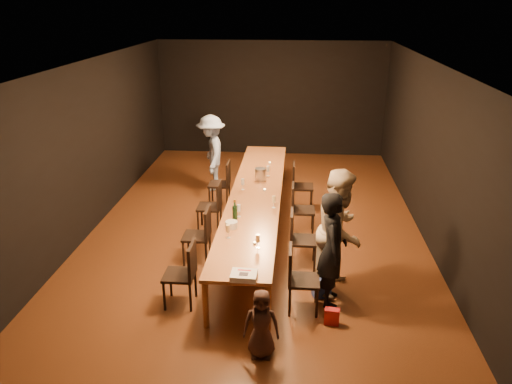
# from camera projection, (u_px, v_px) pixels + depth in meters

# --- Properties ---
(ground) EXTENTS (10.00, 10.00, 0.00)m
(ground) POSITION_uv_depth(u_px,v_px,m) (256.00, 231.00, 9.15)
(ground) COLOR #432510
(ground) RESTS_ON ground
(room_shell) EXTENTS (6.04, 10.04, 3.02)m
(room_shell) POSITION_uv_depth(u_px,v_px,m) (256.00, 120.00, 8.40)
(room_shell) COLOR black
(room_shell) RESTS_ON ground
(table) EXTENTS (0.90, 6.00, 0.75)m
(table) POSITION_uv_depth(u_px,v_px,m) (256.00, 196.00, 8.90)
(table) COLOR brown
(table) RESTS_ON ground
(chair_right_0) EXTENTS (0.42, 0.42, 0.93)m
(chair_right_0) POSITION_uv_depth(u_px,v_px,m) (304.00, 280.00, 6.69)
(chair_right_0) COLOR black
(chair_right_0) RESTS_ON ground
(chair_right_1) EXTENTS (0.42, 0.42, 0.93)m
(chair_right_1) POSITION_uv_depth(u_px,v_px,m) (303.00, 239.00, 7.80)
(chair_right_1) COLOR black
(chair_right_1) RESTS_ON ground
(chair_right_2) EXTENTS (0.42, 0.42, 0.93)m
(chair_right_2) POSITION_uv_depth(u_px,v_px,m) (303.00, 209.00, 8.92)
(chair_right_2) COLOR black
(chair_right_2) RESTS_ON ground
(chair_right_3) EXTENTS (0.42, 0.42, 0.93)m
(chair_right_3) POSITION_uv_depth(u_px,v_px,m) (303.00, 186.00, 10.03)
(chair_right_3) COLOR black
(chair_right_3) RESTS_ON ground
(chair_left_0) EXTENTS (0.42, 0.42, 0.93)m
(chair_left_0) POSITION_uv_depth(u_px,v_px,m) (179.00, 274.00, 6.82)
(chair_left_0) COLOR black
(chair_left_0) RESTS_ON ground
(chair_left_1) EXTENTS (0.42, 0.42, 0.93)m
(chair_left_1) POSITION_uv_depth(u_px,v_px,m) (196.00, 235.00, 7.94)
(chair_left_1) COLOR black
(chair_left_1) RESTS_ON ground
(chair_left_2) EXTENTS (0.42, 0.42, 0.93)m
(chair_left_2) POSITION_uv_depth(u_px,v_px,m) (209.00, 206.00, 9.05)
(chair_left_2) COLOR black
(chair_left_2) RESTS_ON ground
(chair_left_3) EXTENTS (0.42, 0.42, 0.93)m
(chair_left_3) POSITION_uv_depth(u_px,v_px,m) (219.00, 184.00, 10.17)
(chair_left_3) COLOR black
(chair_left_3) RESTS_ON ground
(woman_birthday) EXTENTS (0.40, 0.60, 1.64)m
(woman_birthday) POSITION_uv_depth(u_px,v_px,m) (332.00, 249.00, 6.75)
(woman_birthday) COLOR black
(woman_birthday) RESTS_ON ground
(woman_tan) EXTENTS (0.98, 1.09, 1.83)m
(woman_tan) POSITION_uv_depth(u_px,v_px,m) (340.00, 231.00, 7.06)
(woman_tan) COLOR beige
(woman_tan) RESTS_ON ground
(man_blue) EXTENTS (0.85, 1.19, 1.67)m
(man_blue) POSITION_uv_depth(u_px,v_px,m) (211.00, 153.00, 10.90)
(man_blue) COLOR #859ECD
(man_blue) RESTS_ON ground
(child) EXTENTS (0.43, 0.29, 0.87)m
(child) POSITION_uv_depth(u_px,v_px,m) (261.00, 324.00, 5.83)
(child) COLOR #432B25
(child) RESTS_ON ground
(gift_bag_red) EXTENTS (0.21, 0.13, 0.23)m
(gift_bag_red) POSITION_uv_depth(u_px,v_px,m) (332.00, 317.00, 6.50)
(gift_bag_red) COLOR red
(gift_bag_red) RESTS_ON ground
(gift_bag_blue) EXTENTS (0.28, 0.23, 0.31)m
(gift_bag_blue) POSITION_uv_depth(u_px,v_px,m) (322.00, 287.00, 7.10)
(gift_bag_blue) COLOR #2544A1
(gift_bag_blue) RESTS_ON ground
(birthday_cake) EXTENTS (0.33, 0.27, 0.08)m
(birthday_cake) POSITION_uv_depth(u_px,v_px,m) (244.00, 276.00, 6.17)
(birthday_cake) COLOR white
(birthday_cake) RESTS_ON table
(plate_stack) EXTENTS (0.20, 0.20, 0.10)m
(plate_stack) POSITION_uv_depth(u_px,v_px,m) (231.00, 225.00, 7.52)
(plate_stack) COLOR silver
(plate_stack) RESTS_ON table
(champagne_bottle) EXTENTS (0.09, 0.09, 0.33)m
(champagne_bottle) POSITION_uv_depth(u_px,v_px,m) (235.00, 209.00, 7.79)
(champagne_bottle) COLOR black
(champagne_bottle) RESTS_ON table
(ice_bucket) EXTENTS (0.28, 0.28, 0.24)m
(ice_bucket) POSITION_uv_depth(u_px,v_px,m) (260.00, 174.00, 9.48)
(ice_bucket) COLOR #B1B1B6
(ice_bucket) RESTS_ON table
(wineglass_0) EXTENTS (0.06, 0.06, 0.21)m
(wineglass_0) POSITION_uv_depth(u_px,v_px,m) (228.00, 231.00, 7.18)
(wineglass_0) COLOR beige
(wineglass_0) RESTS_ON table
(wineglass_1) EXTENTS (0.06, 0.06, 0.21)m
(wineglass_1) POSITION_uv_depth(u_px,v_px,m) (258.00, 241.00, 6.89)
(wineglass_1) COLOR beige
(wineglass_1) RESTS_ON table
(wineglass_2) EXTENTS (0.06, 0.06, 0.21)m
(wineglass_2) POSITION_uv_depth(u_px,v_px,m) (239.00, 211.00, 7.89)
(wineglass_2) COLOR silver
(wineglass_2) RESTS_ON table
(wineglass_3) EXTENTS (0.06, 0.06, 0.21)m
(wineglass_3) POSITION_uv_depth(u_px,v_px,m) (274.00, 202.00, 8.23)
(wineglass_3) COLOR beige
(wineglass_3) RESTS_ON table
(wineglass_4) EXTENTS (0.06, 0.06, 0.21)m
(wineglass_4) POSITION_uv_depth(u_px,v_px,m) (243.00, 184.00, 9.01)
(wineglass_4) COLOR silver
(wineglass_4) RESTS_ON table
(wineglass_5) EXTENTS (0.06, 0.06, 0.21)m
(wineglass_5) POSITION_uv_depth(u_px,v_px,m) (268.00, 171.00, 9.70)
(wineglass_5) COLOR silver
(wineglass_5) RESTS_ON table
(tealight_near) EXTENTS (0.05, 0.05, 0.03)m
(tealight_near) POSITION_uv_depth(u_px,v_px,m) (255.00, 243.00, 7.03)
(tealight_near) COLOR #B2B7B2
(tealight_near) RESTS_ON table
(tealight_mid) EXTENTS (0.05, 0.05, 0.03)m
(tealight_mid) POSITION_uv_depth(u_px,v_px,m) (265.00, 190.00, 8.99)
(tealight_mid) COLOR #B2B7B2
(tealight_mid) RESTS_ON table
(tealight_far) EXTENTS (0.05, 0.05, 0.03)m
(tealight_far) POSITION_uv_depth(u_px,v_px,m) (270.00, 163.00, 10.45)
(tealight_far) COLOR #B2B7B2
(tealight_far) RESTS_ON table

